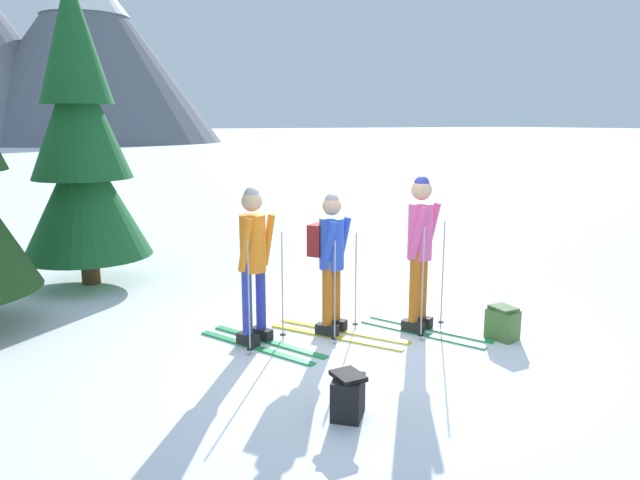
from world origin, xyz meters
name	(u,v)px	position (x,y,z in m)	size (l,w,h in m)	color
ground_plane	(346,342)	(0.00, 0.00, 0.00)	(400.00, 400.00, 0.00)	white
skier_in_orange	(254,259)	(-0.92, 0.41, 0.96)	(0.98, 1.57, 1.74)	green
skier_in_blue	(331,257)	(-0.03, 0.32, 0.91)	(1.19, 1.54, 1.64)	yellow
skier_in_pink	(421,246)	(0.93, -0.07, 1.02)	(0.98, 1.52, 1.82)	green
pine_tree_mid	(81,147)	(-2.22, 3.90, 2.06)	(1.86, 1.86, 4.50)	#51381E
backpack_on_snow_front	(502,323)	(1.61, -0.74, 0.19)	(0.31, 0.37, 0.38)	#4C7238
backpack_on_snow_beside	(348,395)	(-0.84, -1.49, 0.19)	(0.39, 0.40, 0.38)	black
mountain_ridge_distant	(7,38)	(-2.27, 72.09, 11.59)	(45.05, 34.22, 24.11)	slate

